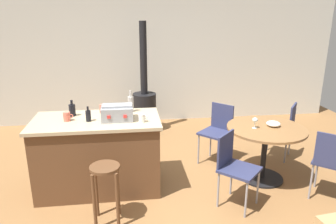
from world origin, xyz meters
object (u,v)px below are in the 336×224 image
dining_table (265,140)px  folding_chair_right (218,129)px  wooden_stool (106,183)px  toolbox (117,113)px  bottle_0 (88,116)px  cup_0 (142,118)px  serving_bowl (273,124)px  wood_stove (144,105)px  kitchen_island (99,154)px  folding_chair_far (332,160)px  bottle_1 (131,104)px  cup_1 (67,117)px  bottle_2 (72,110)px  folding_chair_left (283,126)px  wine_glass (255,120)px  cup_2 (102,109)px  folding_chair_near (234,164)px

dining_table → folding_chair_right: 0.76m
wooden_stool → toolbox: toolbox is taller
bottle_0 → toolbox: bearing=2.6°
cup_0 → serving_bowl: bearing=5.4°
wood_stove → serving_bowl: (1.58, -2.03, 0.27)m
toolbox → kitchen_island: bearing=168.7°
folding_chair_far → bottle_0: (-2.81, 0.58, 0.48)m
folding_chair_far → wood_stove: 3.35m
toolbox → bottle_0: size_ratio=2.03×
toolbox → bottle_1: size_ratio=1.33×
cup_1 → kitchen_island: bearing=3.8°
wood_stove → folding_chair_right: bearing=-55.9°
bottle_2 → dining_table: bearing=-5.1°
folding_chair_left → toolbox: (-2.47, -0.61, 0.50)m
folding_chair_far → cup_1: 3.16m
bottle_2 → cup_1: bearing=-100.1°
dining_table → serving_bowl: (0.11, 0.03, 0.21)m
cup_1 → folding_chair_left: bearing=10.7°
folding_chair_right → wood_stove: bearing=124.1°
folding_chair_right → serving_bowl: size_ratio=4.89×
wood_stove → cup_0: wood_stove is taller
bottle_0 → wine_glass: 2.09m
kitchen_island → cup_2: bearing=76.2°
cup_0 → kitchen_island: bearing=161.9°
dining_table → toolbox: 1.96m
kitchen_island → cup_0: cup_0 is taller
kitchen_island → wooden_stool: kitchen_island is taller
folding_chair_far → serving_bowl: folding_chair_far is taller
wooden_stool → bottle_0: size_ratio=3.62×
folding_chair_far → bottle_1: 2.52m
folding_chair_near → serving_bowl: 0.93m
folding_chair_near → cup_0: (-1.02, 0.39, 0.47)m
kitchen_island → wood_stove: 2.13m
folding_chair_far → bottle_1: (-2.30, 0.90, 0.51)m
folding_chair_near → toolbox: (-1.31, 0.52, 0.51)m
bottle_2 → cup_1: bottle_2 is taller
wine_glass → folding_chair_near: bearing=-129.9°
folding_chair_near → bottle_1: bottle_1 is taller
folding_chair_right → wine_glass: 0.74m
bottle_2 → folding_chair_left: bearing=7.2°
bottle_0 → bottle_2: 0.33m
serving_bowl → cup_0: bearing=-174.6°
serving_bowl → cup_2: bearing=173.0°
cup_0 → toolbox: bearing=156.2°
folding_chair_left → folding_chair_right: 1.03m
dining_table → bottle_2: bearing=174.9°
kitchen_island → cup_0: 0.77m
wooden_stool → bottle_1: (0.30, 0.99, 0.57)m
bottle_0 → serving_bowl: size_ratio=1.02×
toolbox → wood_stove: bearing=78.1°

